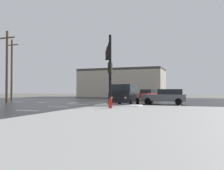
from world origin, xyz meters
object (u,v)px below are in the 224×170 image
at_px(sedan_red, 147,94).
at_px(sedan_grey, 165,96).
at_px(utility_pole_far, 12,68).
at_px(fire_hydrant, 110,103).
at_px(suv_black, 125,94).
at_px(traffic_signal_mast, 109,60).
at_px(utility_pole_mid, 7,65).

bearing_deg(sedan_red, sedan_grey, 29.47).
bearing_deg(sedan_grey, utility_pole_far, -8.38).
distance_m(fire_hydrant, suv_black, 5.88).
xyz_separation_m(sedan_red, suv_black, (0.27, -12.03, 0.24)).
bearing_deg(sedan_red, fire_hydrant, 9.78).
height_order(suv_black, sedan_grey, suv_black).
bearing_deg(sedan_red, utility_pole_far, -63.55).
xyz_separation_m(traffic_signal_mast, sedan_grey, (4.36, 5.21, -3.41)).
distance_m(suv_black, sedan_grey, 4.54).
bearing_deg(suv_black, fire_hydrant, 2.71).
height_order(sedan_red, utility_pole_mid, utility_pole_mid).
relative_size(fire_hydrant, utility_pole_far, 0.09).
bearing_deg(utility_pole_far, fire_hydrant, -29.39).
height_order(sedan_grey, utility_pole_far, utility_pole_far).
bearing_deg(suv_black, traffic_signal_mast, -20.64).
xyz_separation_m(sedan_red, sedan_grey, (3.87, -9.29, 0.00)).
relative_size(sedan_grey, utility_pole_far, 0.51).
distance_m(fire_hydrant, utility_pole_far, 23.08).
bearing_deg(utility_pole_mid, sedan_red, 41.59).
relative_size(sedan_red, sedan_grey, 1.02).
relative_size(traffic_signal_mast, fire_hydrant, 7.53).
bearing_deg(sedan_grey, sedan_red, -69.32).
bearing_deg(fire_hydrant, sedan_grey, 70.97).
distance_m(sedan_red, sedan_grey, 10.06).
distance_m(fire_hydrant, utility_pole_mid, 16.44).
bearing_deg(utility_pole_mid, fire_hydrant, -19.40).
distance_m(sedan_grey, utility_pole_mid, 18.66).
relative_size(traffic_signal_mast, utility_pole_mid, 0.70).
distance_m(sedan_red, utility_pole_far, 20.39).
bearing_deg(utility_pole_mid, suv_black, 2.06).
bearing_deg(traffic_signal_mast, fire_hydrant, 178.41).
distance_m(traffic_signal_mast, sedan_red, 14.90).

